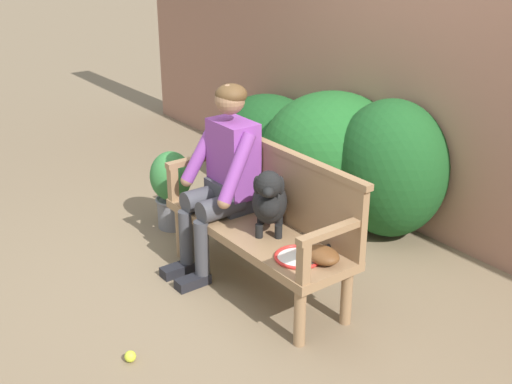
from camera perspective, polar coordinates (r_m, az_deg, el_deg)
ground_plane at (r=4.48m, az=0.00°, el=-8.15°), size 40.00×40.00×0.00m
brick_garden_fence at (r=5.10m, az=15.53°, el=11.23°), size 8.00×0.30×2.69m
hedge_bush_far_left at (r=5.43m, az=6.66°, el=3.37°), size 1.20×1.15×1.01m
hedge_bush_mid_right at (r=6.04m, az=1.38°, el=4.60°), size 1.20×0.82×0.81m
hedge_bush_mid_left at (r=5.08m, az=11.58°, el=2.01°), size 0.91×0.84×1.07m
garden_bench at (r=4.29m, az=0.00°, el=-3.83°), size 1.50×0.49×0.44m
bench_backrest at (r=4.28m, az=2.30°, el=0.72°), size 1.54×0.06×0.50m
bench_armrest_left_end at (r=4.69m, az=-6.04°, el=1.94°), size 0.06×0.49×0.28m
bench_armrest_right_end at (r=3.64m, az=5.60°, el=-4.58°), size 0.06×0.49×0.28m
person_seated at (r=4.41m, az=-2.82°, el=1.70°), size 0.56×0.64×1.31m
dog_on_bench at (r=4.09m, az=1.17°, el=-0.68°), size 0.43×0.39×0.47m
tennis_racket at (r=3.92m, az=4.03°, el=-5.53°), size 0.31×0.57×0.03m
baseball_glove at (r=3.86m, az=5.82°, el=-5.47°), size 0.23×0.18×0.09m
tennis_ball at (r=3.86m, az=-10.87°, el=-13.85°), size 0.07×0.07×0.07m
potted_plant at (r=5.18m, az=-7.36°, el=0.54°), size 0.33×0.33×0.63m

